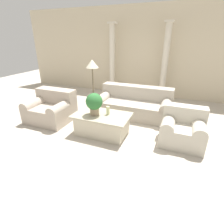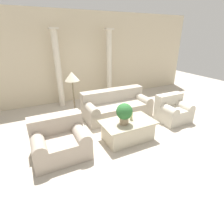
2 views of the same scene
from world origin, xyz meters
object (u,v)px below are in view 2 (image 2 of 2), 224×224
Objects in this scene: sofa_long at (116,106)px; floor_lamp at (72,81)px; loveseat at (59,140)px; potted_plant at (124,113)px; coffee_table at (128,130)px; armchair at (173,110)px.

sofa_long is 1.37× the size of floor_lamp.
sofa_long is 1.84× the size of loveseat.
floor_lamp reaches higher than potted_plant.
loveseat is at bearing -120.16° from floor_lamp.
potted_plant is at bearing -157.13° from coffee_table.
coffee_table is 0.85× the size of floor_lamp.
potted_plant reaches higher than armchair.
floor_lamp is (-0.93, 1.36, 1.05)m from coffee_table.
armchair is (3.37, 0.11, -0.01)m from loveseat.
floor_lamp is at bearing 59.84° from loveseat.
sofa_long is 4.09× the size of potted_plant.
armchair is (1.36, -1.07, 0.00)m from sofa_long.
potted_plant reaches higher than coffee_table.
potted_plant is (-0.55, -1.43, 0.46)m from sofa_long.
loveseat is 2.22× the size of potted_plant.
coffee_table is at bearing -106.41° from sofa_long.
loveseat is at bearing -178.06° from armchair.
potted_plant reaches higher than sofa_long.
loveseat is at bearing 170.56° from potted_plant.
coffee_table is at bearing -170.54° from armchair.
loveseat is 0.88× the size of coffee_table.
sofa_long and loveseat have the same top height.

